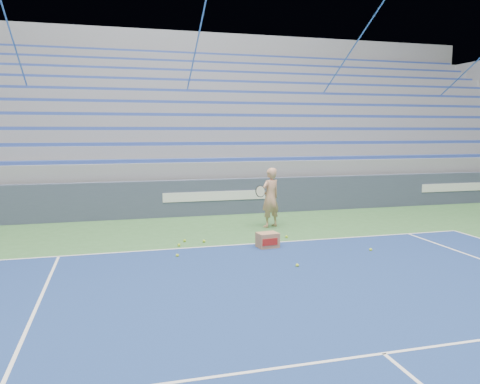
# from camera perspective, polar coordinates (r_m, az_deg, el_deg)

# --- Properties ---
(sponsor_barrier) EXTENTS (30.00, 0.32, 1.10)m
(sponsor_barrier) POSITION_cam_1_polar(r_m,az_deg,el_deg) (14.45, -3.13, -0.60)
(sponsor_barrier) COLOR #3B435A
(sponsor_barrier) RESTS_ON ground
(bleachers) EXTENTS (31.00, 9.15, 7.30)m
(bleachers) POSITION_cam_1_polar(r_m,az_deg,el_deg) (19.94, -6.60, 6.79)
(bleachers) COLOR gray
(bleachers) RESTS_ON ground
(tennis_player) EXTENTS (0.95, 0.91, 1.60)m
(tennis_player) POSITION_cam_1_polar(r_m,az_deg,el_deg) (12.53, 3.70, -0.67)
(tennis_player) COLOR tan
(tennis_player) RESTS_ON ground
(ball_box) EXTENTS (0.49, 0.40, 0.34)m
(ball_box) POSITION_cam_1_polar(r_m,az_deg,el_deg) (10.42, 3.38, -5.89)
(ball_box) COLOR #A87651
(ball_box) RESTS_ON ground
(tennis_ball_0) EXTENTS (0.07, 0.07, 0.07)m
(tennis_ball_0) POSITION_cam_1_polar(r_m,az_deg,el_deg) (10.63, -7.46, -6.43)
(tennis_ball_0) COLOR #B4D62B
(tennis_ball_0) RESTS_ON ground
(tennis_ball_1) EXTENTS (0.07, 0.07, 0.07)m
(tennis_ball_1) POSITION_cam_1_polar(r_m,az_deg,el_deg) (11.42, 5.70, -5.43)
(tennis_ball_1) COLOR #B4D62B
(tennis_ball_1) RESTS_ON ground
(tennis_ball_2) EXTENTS (0.07, 0.07, 0.07)m
(tennis_ball_2) POSITION_cam_1_polar(r_m,az_deg,el_deg) (11.04, -6.78, -5.90)
(tennis_ball_2) COLOR #B4D62B
(tennis_ball_2) RESTS_ON ground
(tennis_ball_3) EXTENTS (0.07, 0.07, 0.07)m
(tennis_ball_3) POSITION_cam_1_polar(r_m,az_deg,el_deg) (10.94, -4.42, -5.99)
(tennis_ball_3) COLOR #B4D62B
(tennis_ball_3) RESTS_ON ground
(tennis_ball_4) EXTENTS (0.07, 0.07, 0.07)m
(tennis_ball_4) POSITION_cam_1_polar(r_m,az_deg,el_deg) (9.06, 6.99, -8.87)
(tennis_ball_4) COLOR #B4D62B
(tennis_ball_4) RESTS_ON ground
(tennis_ball_5) EXTENTS (0.07, 0.07, 0.07)m
(tennis_ball_5) POSITION_cam_1_polar(r_m,az_deg,el_deg) (9.77, -7.65, -7.68)
(tennis_ball_5) COLOR #B4D62B
(tennis_ball_5) RESTS_ON ground
(tennis_ball_6) EXTENTS (0.07, 0.07, 0.07)m
(tennis_ball_6) POSITION_cam_1_polar(r_m,az_deg,el_deg) (10.52, 15.65, -6.79)
(tennis_ball_6) COLOR #B4D62B
(tennis_ball_6) RESTS_ON ground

